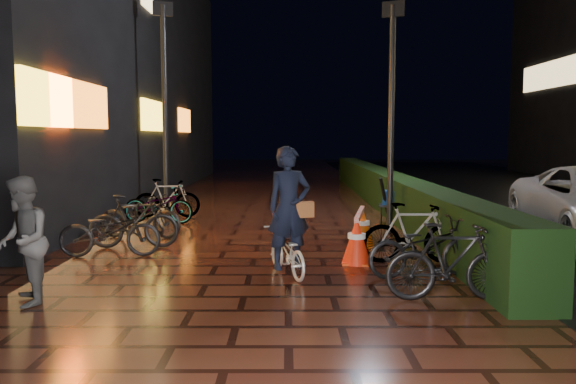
{
  "coord_description": "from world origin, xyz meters",
  "views": [
    {
      "loc": [
        0.54,
        -7.94,
        1.99
      ],
      "look_at": [
        0.55,
        1.03,
        1.1
      ],
      "focal_mm": 35.0,
      "sensor_mm": 36.0,
      "label": 1
    }
  ],
  "objects_px": {
    "bystander_person": "(22,241)",
    "traffic_barrier": "(359,233)",
    "cart_assembly": "(391,200)",
    "cyclist": "(288,228)"
  },
  "relations": [
    {
      "from": "traffic_barrier",
      "to": "cart_assembly",
      "type": "height_order",
      "value": "cart_assembly"
    },
    {
      "from": "traffic_barrier",
      "to": "cart_assembly",
      "type": "relative_size",
      "value": 1.69
    },
    {
      "from": "cart_assembly",
      "to": "bystander_person",
      "type": "bearing_deg",
      "value": -131.48
    },
    {
      "from": "bystander_person",
      "to": "cart_assembly",
      "type": "bearing_deg",
      "value": 114.51
    },
    {
      "from": "bystander_person",
      "to": "cart_assembly",
      "type": "distance_m",
      "value": 8.29
    },
    {
      "from": "traffic_barrier",
      "to": "cart_assembly",
      "type": "bearing_deg",
      "value": 71.08
    },
    {
      "from": "cyclist",
      "to": "traffic_barrier",
      "type": "height_order",
      "value": "cyclist"
    },
    {
      "from": "traffic_barrier",
      "to": "cyclist",
      "type": "bearing_deg",
      "value": -129.97
    },
    {
      "from": "bystander_person",
      "to": "traffic_barrier",
      "type": "height_order",
      "value": "bystander_person"
    },
    {
      "from": "bystander_person",
      "to": "traffic_barrier",
      "type": "relative_size",
      "value": 0.84
    }
  ]
}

